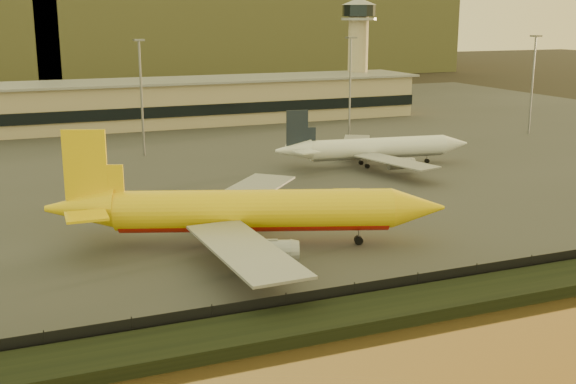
# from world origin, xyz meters

# --- Properties ---
(ground) EXTENTS (900.00, 900.00, 0.00)m
(ground) POSITION_xyz_m (0.00, 0.00, 0.00)
(ground) COLOR black
(ground) RESTS_ON ground
(embankment) EXTENTS (320.00, 7.00, 1.40)m
(embankment) POSITION_xyz_m (0.00, -17.00, 0.70)
(embankment) COLOR black
(embankment) RESTS_ON ground
(tarmac) EXTENTS (320.00, 220.00, 0.20)m
(tarmac) POSITION_xyz_m (0.00, 95.00, 0.10)
(tarmac) COLOR #2D2D2D
(tarmac) RESTS_ON ground
(perimeter_fence) EXTENTS (300.00, 0.05, 2.20)m
(perimeter_fence) POSITION_xyz_m (0.00, -13.00, 1.30)
(perimeter_fence) COLOR black
(perimeter_fence) RESTS_ON tarmac
(terminal_building) EXTENTS (202.00, 25.00, 12.60)m
(terminal_building) POSITION_xyz_m (-14.52, 125.55, 6.25)
(terminal_building) COLOR tan
(terminal_building) RESTS_ON tarmac
(control_tower) EXTENTS (11.20, 11.20, 35.50)m
(control_tower) POSITION_xyz_m (70.00, 131.00, 21.66)
(control_tower) COLOR tan
(control_tower) RESTS_ON tarmac
(apron_light_masts) EXTENTS (152.20, 12.20, 25.40)m
(apron_light_masts) POSITION_xyz_m (15.00, 75.00, 15.70)
(apron_light_masts) COLOR slate
(apron_light_masts) RESTS_ON tarmac
(distant_hills) EXTENTS (470.00, 160.00, 70.00)m
(distant_hills) POSITION_xyz_m (-20.74, 340.00, 31.39)
(distant_hills) COLOR brown
(distant_hills) RESTS_ON ground
(dhl_cargo_jet) EXTENTS (52.02, 49.39, 16.04)m
(dhl_cargo_jet) POSITION_xyz_m (-10.04, 10.36, 4.99)
(dhl_cargo_jet) COLOR yellow
(dhl_cargo_jet) RESTS_ON tarmac
(white_narrowbody_jet) EXTENTS (42.23, 40.88, 12.14)m
(white_narrowbody_jet) POSITION_xyz_m (31.86, 50.62, 3.82)
(white_narrowbody_jet) COLOR white
(white_narrowbody_jet) RESTS_ON tarmac
(gse_vehicle_yellow) EXTENTS (4.87, 3.33, 2.01)m
(gse_vehicle_yellow) POSITION_xyz_m (13.38, 26.57, 1.20)
(gse_vehicle_yellow) COLOR yellow
(gse_vehicle_yellow) RESTS_ON tarmac
(gse_vehicle_white) EXTENTS (4.47, 3.15, 1.84)m
(gse_vehicle_white) POSITION_xyz_m (-19.76, 37.88, 1.12)
(gse_vehicle_white) COLOR white
(gse_vehicle_white) RESTS_ON tarmac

